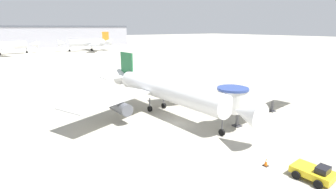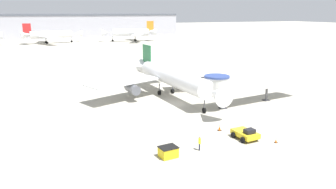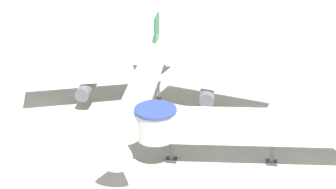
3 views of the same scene
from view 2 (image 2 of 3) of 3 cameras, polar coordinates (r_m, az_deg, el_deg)
name	(u,v)px [view 2 (image 2 of 3)]	position (r m, az deg, el deg)	size (l,w,h in m)	color
ground_plane	(177,104)	(57.65, 1.51, -1.58)	(800.00, 800.00, 0.00)	#A8A393
main_airplane	(171,77)	(61.60, 0.46, 3.03)	(31.82, 31.20, 8.80)	white
jet_bridge	(249,81)	(58.26, 13.99, 2.26)	(21.21, 5.77, 5.73)	silver
pushback_tug_yellow	(246,134)	(42.84, 13.37, -6.65)	(2.68, 3.57, 1.55)	yellow
service_container_yellow	(168,152)	(36.82, 0.04, -9.95)	(2.17, 1.85, 1.22)	yellow
traffic_cone_near_nose	(220,128)	(45.21, 8.96, -5.73)	(0.51, 0.51, 0.83)	black
traffic_cone_starboard_wing	(230,90)	(67.45, 10.67, 0.85)	(0.50, 0.50, 0.82)	black
traffic_cone_apron_front	(276,140)	(42.84, 18.30, -7.61)	(0.36, 0.36, 0.61)	black
ground_crew_marshaller	(200,142)	(38.50, 5.52, -8.28)	(0.26, 0.37, 1.74)	#1E2338
background_jet_orange_tail	(132,32)	(182.89, -6.35, 10.69)	(29.94, 30.33, 10.81)	silver
background_jet_red_tail	(50,35)	(179.53, -19.90, 9.80)	(30.10, 31.10, 10.18)	white
terminal_building	(57,25)	(226.37, -18.84, 11.34)	(155.74, 28.40, 14.54)	#A8A8B2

